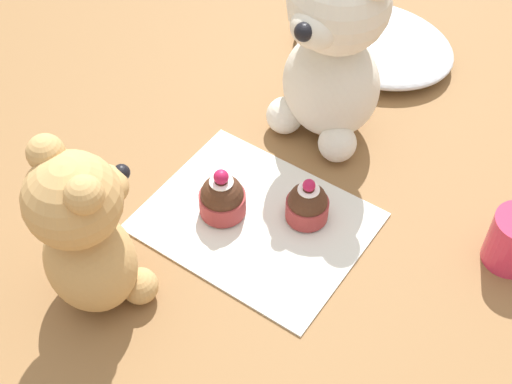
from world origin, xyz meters
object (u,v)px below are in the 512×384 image
Objects in this scene: teddy_bear_cream at (333,49)px; teddy_bear_tan at (86,234)px; cupcake_near_tan_bear at (222,198)px; cupcake_near_cream_bear at (307,204)px.

teddy_bear_tan is at bearing -97.08° from teddy_bear_cream.
cupcake_near_cream_bear is at bearing 29.81° from cupcake_near_tan_bear.
teddy_bear_tan is at bearing -104.74° from cupcake_near_tan_bear.
teddy_bear_cream is 4.25× the size of cupcake_near_cream_bear.
cupcake_near_tan_bear is (0.04, 0.17, -0.08)m from teddy_bear_tan.
cupcake_near_cream_bear is 0.10m from cupcake_near_tan_bear.
teddy_bear_cream is at bearing 83.13° from cupcake_near_tan_bear.
teddy_bear_tan is at bearing -121.26° from cupcake_near_cream_bear.
teddy_bear_cream is at bearing -85.79° from teddy_bear_tan.
cupcake_near_cream_bear is (0.06, -0.15, -0.11)m from teddy_bear_cream.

